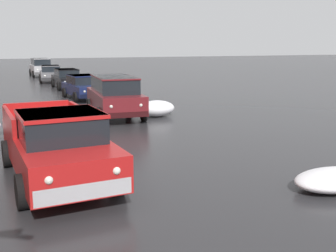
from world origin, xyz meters
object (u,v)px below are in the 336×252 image
Objects in this scene: suv_maroon_parked_kerbside_close at (115,95)px; suv_silver_at_far_intersection at (41,67)px; sedan_darkblue_parked_kerbside_mid at (83,86)px; sedan_grey_queued_behind_truck at (51,73)px; sedan_black_parked_far_down_block at (67,78)px; pickup_truck_red_approaching_near_lane at (56,144)px.

suv_maroon_parked_kerbside_close is 26.05m from suv_silver_at_far_intersection.
sedan_darkblue_parked_kerbside_mid is 0.99× the size of sedan_grey_queued_behind_truck.
sedan_darkblue_parked_kerbside_mid is 6.52m from sedan_black_parked_far_down_block.
suv_maroon_parked_kerbside_close is at bearing -90.61° from sedan_black_parked_far_down_block.
sedan_darkblue_parked_kerbside_mid is (3.71, 14.69, -0.13)m from pickup_truck_red_approaching_near_lane.
suv_silver_at_far_intersection is at bearing 84.27° from pickup_truck_red_approaching_near_lane.
sedan_black_parked_far_down_block is at bearing -86.29° from sedan_grey_queued_behind_truck.
pickup_truck_red_approaching_near_lane is 1.28× the size of sedan_darkblue_parked_kerbside_mid.
sedan_black_parked_far_down_block is 12.87m from suv_silver_at_far_intersection.
suv_maroon_parked_kerbside_close is at bearing 65.12° from pickup_truck_red_approaching_near_lane.
suv_maroon_parked_kerbside_close is at bearing -89.26° from sedan_grey_queued_behind_truck.
suv_maroon_parked_kerbside_close reaches higher than sedan_grey_queued_behind_truck.
pickup_truck_red_approaching_near_lane reaches higher than sedan_black_parked_far_down_block.
sedan_grey_queued_behind_truck is (3.47, 27.20, -0.13)m from pickup_truck_red_approaching_near_lane.
sedan_grey_queued_behind_truck is at bearing 82.72° from pickup_truck_red_approaching_near_lane.
sedan_grey_queued_behind_truck is (-0.25, 19.18, -0.24)m from suv_maroon_parked_kerbside_close.
suv_silver_at_far_intersection is (-0.44, 12.86, 0.24)m from sedan_black_parked_far_down_block.
suv_maroon_parked_kerbside_close is 1.15× the size of sedan_darkblue_parked_kerbside_mid.
suv_maroon_parked_kerbside_close is 6.67m from sedan_darkblue_parked_kerbside_mid.
sedan_darkblue_parked_kerbside_mid is 19.38m from suv_silver_at_far_intersection.
suv_silver_at_far_intersection reaches higher than sedan_grey_queued_behind_truck.
sedan_black_parked_far_down_block is 6.01m from sedan_grey_queued_behind_truck.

